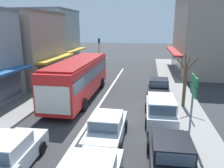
{
  "coord_description": "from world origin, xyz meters",
  "views": [
    {
      "loc": [
        3.64,
        -13.0,
        5.84
      ],
      "look_at": [
        0.66,
        4.47,
        1.2
      ],
      "focal_mm": 35.0,
      "sensor_mm": 36.0,
      "label": 1
    }
  ],
  "objects_px": {
    "parked_sedan_kerb_front": "(171,157)",
    "parked_sedan_kerb_third": "(159,88)",
    "sedan_adjacent_lane_lead": "(107,129)",
    "sedan_queue_gap_filler": "(8,156)",
    "city_bus": "(79,76)",
    "traffic_light_downstreet": "(99,48)",
    "street_tree_right": "(185,84)",
    "pedestrian_with_handbag_near": "(84,66)",
    "directional_road_sign": "(193,92)",
    "pedestrian_browsing_midblock": "(55,81)",
    "parked_wagon_kerb_second": "(161,109)"
  },
  "relations": [
    {
      "from": "parked_sedan_kerb_front",
      "to": "parked_sedan_kerb_third",
      "type": "xyz_separation_m",
      "value": [
        -0.12,
        10.71,
        0.0
      ]
    },
    {
      "from": "sedan_adjacent_lane_lead",
      "to": "sedan_queue_gap_filler",
      "type": "relative_size",
      "value": 0.98
    },
    {
      "from": "city_bus",
      "to": "traffic_light_downstreet",
      "type": "relative_size",
      "value": 2.59
    },
    {
      "from": "street_tree_right",
      "to": "pedestrian_with_handbag_near",
      "type": "relative_size",
      "value": 2.42
    },
    {
      "from": "directional_road_sign",
      "to": "street_tree_right",
      "type": "xyz_separation_m",
      "value": [
        0.4,
        5.04,
        -0.85
      ]
    },
    {
      "from": "parked_sedan_kerb_front",
      "to": "street_tree_right",
      "type": "bearing_deg",
      "value": 78.44
    },
    {
      "from": "pedestrian_browsing_midblock",
      "to": "sedan_queue_gap_filler",
      "type": "bearing_deg",
      "value": -75.96
    },
    {
      "from": "pedestrian_browsing_midblock",
      "to": "city_bus",
      "type": "bearing_deg",
      "value": -19.21
    },
    {
      "from": "city_bus",
      "to": "parked_wagon_kerb_second",
      "type": "bearing_deg",
      "value": -29.08
    },
    {
      "from": "sedan_adjacent_lane_lead",
      "to": "pedestrian_with_handbag_near",
      "type": "xyz_separation_m",
      "value": [
        -6.06,
        16.07,
        0.4
      ]
    },
    {
      "from": "sedan_queue_gap_filler",
      "to": "pedestrian_with_handbag_near",
      "type": "relative_size",
      "value": 2.62
    },
    {
      "from": "parked_sedan_kerb_third",
      "to": "traffic_light_downstreet",
      "type": "bearing_deg",
      "value": 122.31
    },
    {
      "from": "traffic_light_downstreet",
      "to": "pedestrian_with_handbag_near",
      "type": "relative_size",
      "value": 2.58
    },
    {
      "from": "parked_sedan_kerb_third",
      "to": "pedestrian_browsing_midblock",
      "type": "relative_size",
      "value": 2.61
    },
    {
      "from": "sedan_queue_gap_filler",
      "to": "traffic_light_downstreet",
      "type": "height_order",
      "value": "traffic_light_downstreet"
    },
    {
      "from": "street_tree_right",
      "to": "city_bus",
      "type": "bearing_deg",
      "value": 172.76
    },
    {
      "from": "city_bus",
      "to": "pedestrian_browsing_midblock",
      "type": "relative_size",
      "value": 6.68
    },
    {
      "from": "parked_wagon_kerb_second",
      "to": "parked_sedan_kerb_third",
      "type": "distance_m",
      "value": 5.52
    },
    {
      "from": "pedestrian_browsing_midblock",
      "to": "directional_road_sign",
      "type": "bearing_deg",
      "value": -33.55
    },
    {
      "from": "parked_wagon_kerb_second",
      "to": "parked_sedan_kerb_third",
      "type": "bearing_deg",
      "value": 89.21
    },
    {
      "from": "sedan_adjacent_lane_lead",
      "to": "directional_road_sign",
      "type": "bearing_deg",
      "value": 9.15
    },
    {
      "from": "traffic_light_downstreet",
      "to": "sedan_queue_gap_filler",
      "type": "bearing_deg",
      "value": -85.78
    },
    {
      "from": "directional_road_sign",
      "to": "pedestrian_with_handbag_near",
      "type": "relative_size",
      "value": 2.21
    },
    {
      "from": "sedan_adjacent_lane_lead",
      "to": "parked_sedan_kerb_front",
      "type": "height_order",
      "value": "same"
    },
    {
      "from": "traffic_light_downstreet",
      "to": "street_tree_right",
      "type": "xyz_separation_m",
      "value": [
        10.12,
        -16.22,
        -1.0
      ]
    },
    {
      "from": "parked_sedan_kerb_third",
      "to": "pedestrian_with_handbag_near",
      "type": "distance_m",
      "value": 11.7
    },
    {
      "from": "parked_wagon_kerb_second",
      "to": "pedestrian_browsing_midblock",
      "type": "xyz_separation_m",
      "value": [
        -9.18,
        4.56,
        0.32
      ]
    },
    {
      "from": "parked_sedan_kerb_third",
      "to": "street_tree_right",
      "type": "bearing_deg",
      "value": -59.62
    },
    {
      "from": "sedan_queue_gap_filler",
      "to": "traffic_light_downstreet",
      "type": "distance_m",
      "value": 25.23
    },
    {
      "from": "parked_wagon_kerb_second",
      "to": "pedestrian_browsing_midblock",
      "type": "bearing_deg",
      "value": 153.57
    },
    {
      "from": "parked_sedan_kerb_third",
      "to": "street_tree_right",
      "type": "relative_size",
      "value": 1.08
    },
    {
      "from": "street_tree_right",
      "to": "directional_road_sign",
      "type": "bearing_deg",
      "value": -94.56
    },
    {
      "from": "sedan_adjacent_lane_lead",
      "to": "traffic_light_downstreet",
      "type": "height_order",
      "value": "traffic_light_downstreet"
    },
    {
      "from": "city_bus",
      "to": "pedestrian_with_handbag_near",
      "type": "height_order",
      "value": "city_bus"
    },
    {
      "from": "traffic_light_downstreet",
      "to": "pedestrian_browsing_midblock",
      "type": "distance_m",
      "value": 14.38
    },
    {
      "from": "parked_sedan_kerb_front",
      "to": "pedestrian_browsing_midblock",
      "type": "relative_size",
      "value": 2.61
    },
    {
      "from": "directional_road_sign",
      "to": "traffic_light_downstreet",
      "type": "bearing_deg",
      "value": 114.57
    },
    {
      "from": "parked_wagon_kerb_second",
      "to": "traffic_light_downstreet",
      "type": "xyz_separation_m",
      "value": [
        -8.33,
        18.81,
        2.11
      ]
    },
    {
      "from": "parked_sedan_kerb_third",
      "to": "city_bus",
      "type": "bearing_deg",
      "value": -164.35
    },
    {
      "from": "parked_sedan_kerb_third",
      "to": "pedestrian_browsing_midblock",
      "type": "distance_m",
      "value": 9.32
    },
    {
      "from": "sedan_adjacent_lane_lead",
      "to": "pedestrian_with_handbag_near",
      "type": "relative_size",
      "value": 2.58
    },
    {
      "from": "directional_road_sign",
      "to": "sedan_queue_gap_filler",
      "type": "bearing_deg",
      "value": -154.15
    },
    {
      "from": "directional_road_sign",
      "to": "parked_wagon_kerb_second",
      "type": "bearing_deg",
      "value": 119.58
    },
    {
      "from": "city_bus",
      "to": "parked_sedan_kerb_third",
      "type": "bearing_deg",
      "value": 15.65
    },
    {
      "from": "traffic_light_downstreet",
      "to": "street_tree_right",
      "type": "bearing_deg",
      "value": -58.04
    },
    {
      "from": "parked_wagon_kerb_second",
      "to": "directional_road_sign",
      "type": "height_order",
      "value": "directional_road_sign"
    },
    {
      "from": "city_bus",
      "to": "parked_sedan_kerb_front",
      "type": "height_order",
      "value": "city_bus"
    },
    {
      "from": "sedan_queue_gap_filler",
      "to": "parked_sedan_kerb_front",
      "type": "height_order",
      "value": "same"
    },
    {
      "from": "sedan_queue_gap_filler",
      "to": "pedestrian_with_handbag_near",
      "type": "height_order",
      "value": "pedestrian_with_handbag_near"
    },
    {
      "from": "parked_sedan_kerb_third",
      "to": "sedan_queue_gap_filler",
      "type": "bearing_deg",
      "value": -119.1
    }
  ]
}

